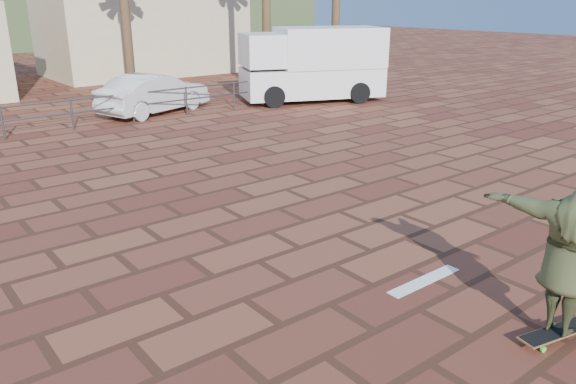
# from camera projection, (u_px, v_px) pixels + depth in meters

# --- Properties ---
(ground) EXTENTS (120.00, 120.00, 0.00)m
(ground) POSITION_uv_depth(u_px,v_px,m) (334.00, 265.00, 8.71)
(ground) COLOR brown
(ground) RESTS_ON ground
(paint_stripe) EXTENTS (1.40, 0.22, 0.01)m
(paint_stripe) POSITION_uv_depth(u_px,v_px,m) (424.00, 281.00, 8.23)
(paint_stripe) COLOR white
(paint_stripe) RESTS_ON ground
(guardrail) EXTENTS (24.06, 0.06, 1.00)m
(guardrail) POSITION_uv_depth(u_px,v_px,m) (71.00, 109.00, 17.39)
(guardrail) COLOR #47494F
(guardrail) RESTS_ON ground
(building_east) EXTENTS (10.60, 6.60, 5.00)m
(building_east) POSITION_uv_depth(u_px,v_px,m) (143.00, 25.00, 30.37)
(building_east) COLOR beige
(building_east) RESTS_ON ground
(longboard) EXTENTS (1.21, 0.50, 0.12)m
(longboard) POSITION_uv_depth(u_px,v_px,m) (560.00, 331.00, 6.81)
(longboard) COLOR olive
(longboard) RESTS_ON ground
(skateboarder) EXTENTS (0.68, 2.33, 1.89)m
(skateboarder) POSITION_uv_depth(u_px,v_px,m) (573.00, 260.00, 6.50)
(skateboarder) COLOR #424726
(skateboarder) RESTS_ON longboard
(campervan) EXTENTS (5.97, 4.23, 2.86)m
(campervan) POSITION_uv_depth(u_px,v_px,m) (313.00, 63.00, 22.25)
(campervan) COLOR white
(campervan) RESTS_ON ground
(car_white) EXTENTS (4.54, 2.79, 1.41)m
(car_white) POSITION_uv_depth(u_px,v_px,m) (154.00, 93.00, 20.03)
(car_white) COLOR silver
(car_white) RESTS_ON ground
(street_sign) EXTENTS (0.50, 0.11, 2.49)m
(street_sign) POSITION_uv_depth(u_px,v_px,m) (262.00, 59.00, 21.31)
(street_sign) COLOR gray
(street_sign) RESTS_ON ground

